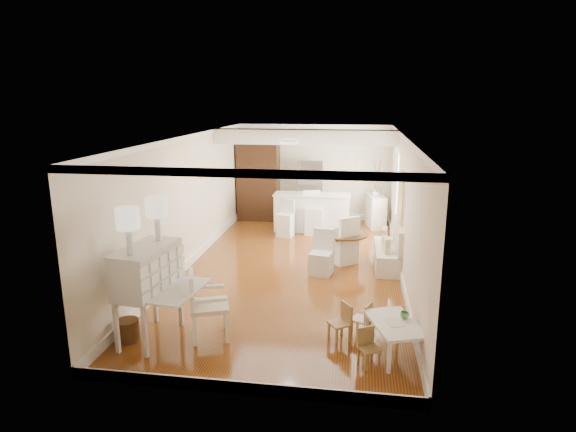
% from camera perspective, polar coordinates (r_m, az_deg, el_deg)
% --- Properties ---
extents(room, '(9.00, 9.04, 2.82)m').
position_cam_1_polar(room, '(10.10, 1.02, 4.90)').
color(room, brown).
rests_on(room, ground).
extents(secretary_bureau, '(1.28, 1.30, 1.46)m').
position_cam_1_polar(secretary_bureau, '(7.52, -16.18, -8.80)').
color(secretary_bureau, silver).
rests_on(secretary_bureau, ground).
extents(gustavian_armchair, '(0.78, 0.78, 1.06)m').
position_cam_1_polar(gustavian_armchair, '(7.45, -9.30, -10.31)').
color(gustavian_armchair, white).
rests_on(gustavian_armchair, ground).
extents(wicker_basket, '(0.43, 0.43, 0.33)m').
position_cam_1_polar(wicker_basket, '(7.78, -18.43, -12.72)').
color(wicker_basket, '#55351A').
rests_on(wicker_basket, ground).
extents(kids_table, '(0.88, 1.13, 0.49)m').
position_cam_1_polar(kids_table, '(7.17, 12.43, -13.99)').
color(kids_table, white).
rests_on(kids_table, ground).
extents(kids_chair_a, '(0.40, 0.40, 0.59)m').
position_cam_1_polar(kids_chair_a, '(7.37, 6.13, -12.48)').
color(kids_chair_a, '#A5804B').
rests_on(kids_chair_a, ground).
extents(kids_chair_b, '(0.35, 0.35, 0.54)m').
position_cam_1_polar(kids_chair_b, '(7.59, 8.67, -11.94)').
color(kids_chair_b, '#B28050').
rests_on(kids_chair_b, ground).
extents(kids_chair_c, '(0.35, 0.35, 0.54)m').
position_cam_1_polar(kids_chair_c, '(6.82, 9.61, -15.16)').
color(kids_chair_c, olive).
rests_on(kids_chair_c, ground).
extents(banquette, '(0.52, 1.60, 0.98)m').
position_cam_1_polar(banquette, '(10.55, 11.70, -3.33)').
color(banquette, silver).
rests_on(banquette, ground).
extents(dining_table, '(1.22, 1.22, 0.65)m').
position_cam_1_polar(dining_table, '(10.72, 6.79, -3.76)').
color(dining_table, '#4C2F18').
rests_on(dining_table, ground).
extents(slip_chair_near, '(0.52, 0.53, 0.92)m').
position_cam_1_polar(slip_chair_near, '(9.92, 3.98, -4.34)').
color(slip_chair_near, silver).
rests_on(slip_chair_near, ground).
extents(slip_chair_far, '(0.73, 0.73, 1.07)m').
position_cam_1_polar(slip_chair_far, '(10.64, 6.52, -2.70)').
color(slip_chair_far, white).
rests_on(slip_chair_far, ground).
extents(breakfast_counter, '(2.05, 0.65, 1.03)m').
position_cam_1_polar(breakfast_counter, '(13.09, 2.84, 0.42)').
color(breakfast_counter, white).
rests_on(breakfast_counter, ground).
extents(bar_stool_left, '(0.45, 0.45, 0.97)m').
position_cam_1_polar(bar_stool_left, '(12.55, -0.33, -0.30)').
color(bar_stool_left, white).
rests_on(bar_stool_left, ground).
extents(bar_stool_right, '(0.55, 0.55, 1.14)m').
position_cam_1_polar(bar_stool_right, '(12.82, 2.89, 0.39)').
color(bar_stool_right, silver).
rests_on(bar_stool_right, ground).
extents(pantry_cabinet, '(1.20, 0.60, 2.30)m').
position_cam_1_polar(pantry_cabinet, '(14.26, -3.52, 4.13)').
color(pantry_cabinet, '#381E11').
rests_on(pantry_cabinet, ground).
extents(fridge, '(0.75, 0.65, 1.80)m').
position_cam_1_polar(fridge, '(14.01, 4.10, 2.91)').
color(fridge, silver).
rests_on(fridge, ground).
extents(sideboard, '(0.58, 0.99, 0.89)m').
position_cam_1_polar(sideboard, '(13.74, 10.36, 0.55)').
color(sideboard, white).
rests_on(sideboard, ground).
extents(pencil_cup, '(0.13, 0.13, 0.10)m').
position_cam_1_polar(pencil_cup, '(7.19, 13.63, -11.34)').
color(pencil_cup, '#63AA67').
rests_on(pencil_cup, kids_table).
extents(branch_vase, '(0.19, 0.19, 0.18)m').
position_cam_1_polar(branch_vase, '(13.58, 10.27, 2.72)').
color(branch_vase, white).
rests_on(branch_vase, sideboard).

